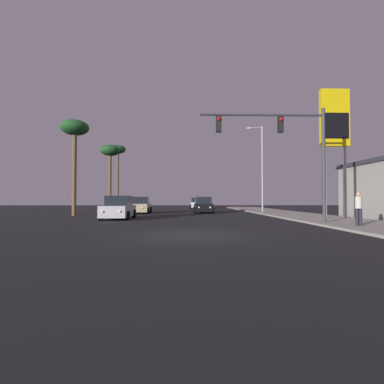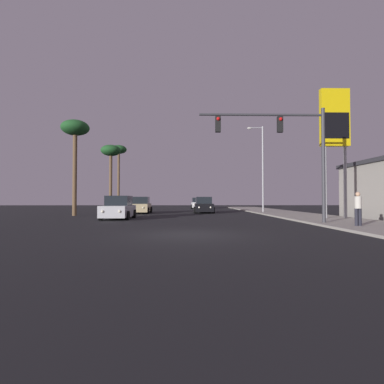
% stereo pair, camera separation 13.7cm
% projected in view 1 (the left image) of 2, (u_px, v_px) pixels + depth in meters
% --- Properties ---
extents(ground_plane, '(120.00, 120.00, 0.00)m').
position_uv_depth(ground_plane, '(189.00, 235.00, 12.07)').
color(ground_plane, black).
extents(sidewalk_right, '(5.00, 60.00, 0.12)m').
position_uv_depth(sidewalk_right, '(314.00, 218.00, 22.30)').
color(sidewalk_right, '#9E998E').
rests_on(sidewalk_right, ground).
extents(car_white, '(2.04, 4.33, 1.68)m').
position_uv_depth(car_white, '(197.00, 204.00, 45.79)').
color(car_white, silver).
rests_on(car_white, ground).
extents(car_silver, '(2.04, 4.31, 1.68)m').
position_uv_depth(car_silver, '(119.00, 208.00, 21.62)').
color(car_silver, '#B7B7BC').
rests_on(car_silver, ground).
extents(car_black, '(2.04, 4.31, 1.68)m').
position_uv_depth(car_black, '(203.00, 206.00, 31.36)').
color(car_black, black).
rests_on(car_black, ground).
extents(car_tan, '(2.04, 4.33, 1.68)m').
position_uv_depth(car_tan, '(140.00, 206.00, 30.45)').
color(car_tan, tan).
rests_on(car_tan, ground).
extents(traffic_light_mast, '(7.15, 0.36, 6.50)m').
position_uv_depth(traffic_light_mast, '(288.00, 141.00, 16.97)').
color(traffic_light_mast, '#38383D').
rests_on(traffic_light_mast, sidewalk_right).
extents(street_lamp, '(1.74, 0.24, 9.00)m').
position_uv_depth(street_lamp, '(261.00, 164.00, 31.48)').
color(street_lamp, '#99999E').
rests_on(street_lamp, sidewalk_right).
extents(gas_station_sign, '(2.00, 0.42, 9.00)m').
position_uv_depth(gas_station_sign, '(335.00, 125.00, 20.87)').
color(gas_station_sign, '#99999E').
rests_on(gas_station_sign, sidewalk_right).
extents(pedestrian_on_sidewalk, '(0.34, 0.32, 1.67)m').
position_uv_depth(pedestrian_on_sidewalk, '(359.00, 207.00, 14.79)').
color(pedestrian_on_sidewalk, '#23232D').
rests_on(pedestrian_on_sidewalk, sidewalk_right).
extents(palm_tree_mid, '(2.40, 2.40, 7.98)m').
position_uv_depth(palm_tree_mid, '(110.00, 154.00, 35.99)').
color(palm_tree_mid, brown).
rests_on(palm_tree_mid, ground).
extents(palm_tree_near, '(2.40, 2.40, 8.33)m').
position_uv_depth(palm_tree_near, '(75.00, 133.00, 25.99)').
color(palm_tree_near, brown).
rests_on(palm_tree_near, ground).
extents(palm_tree_far, '(2.40, 2.40, 9.77)m').
position_uv_depth(palm_tree_far, '(118.00, 153.00, 45.99)').
color(palm_tree_far, brown).
rests_on(palm_tree_far, ground).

